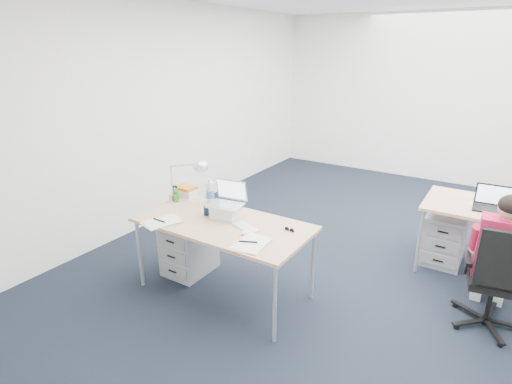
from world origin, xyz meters
TOP-DOWN VIEW (x-y plane):
  - floor at (0.00, 0.00)m, footprint 7.00×7.00m
  - room at (0.00, 0.00)m, footprint 6.02×7.02m
  - desk_near at (-1.19, -1.27)m, footprint 1.60×0.80m
  - office_chair at (0.98, -0.50)m, footprint 0.68×0.68m
  - seated_person at (0.97, -0.33)m, footprint 0.38×0.66m
  - drawer_pedestal_near at (-1.73, -1.15)m, footprint 0.40×0.50m
  - drawer_pedestal_far at (0.47, 0.49)m, footprint 0.40×0.50m
  - silver_laptop at (-1.23, -1.17)m, footprint 0.35×0.29m
  - wireless_keyboard at (-0.95, -1.26)m, footprint 0.29×0.19m
  - computer_mouse at (-0.88, -1.36)m, footprint 0.08×0.11m
  - headphones at (-1.31, -1.06)m, footprint 0.26×0.24m
  - can_koozie at (-1.42, -1.21)m, footprint 0.07×0.07m
  - water_bottle at (-1.57, -0.97)m, footprint 0.11×0.11m
  - bear_figurine at (-1.90, -1.11)m, footprint 0.10×0.09m
  - book_stack at (-1.94, -0.92)m, footprint 0.25×0.21m
  - cordless_phone at (-1.94, -1.08)m, footprint 0.04×0.03m
  - papers_left at (-1.66, -1.57)m, footprint 0.32×0.37m
  - papers_right at (-0.74, -1.49)m, footprint 0.27×0.35m
  - sunglasses at (-0.59, -1.11)m, footprint 0.10×0.05m
  - desk_lamp at (-1.82, -1.09)m, footprint 0.47×0.29m
  - dark_laptop at (0.85, 0.36)m, footprint 0.35×0.34m
  - far_papers at (0.78, 0.41)m, footprint 0.30×0.33m

SIDE VIEW (x-z plane):
  - floor at x=0.00m, z-range 0.00..0.00m
  - office_chair at x=0.98m, z-range -0.21..0.74m
  - drawer_pedestal_near at x=-1.73m, z-range 0.00..0.55m
  - drawer_pedestal_far at x=0.47m, z-range 0.00..0.55m
  - seated_person at x=0.97m, z-range 0.00..1.16m
  - desk_near at x=-1.19m, z-range 0.32..1.05m
  - far_papers at x=0.78m, z-range 0.73..0.74m
  - papers_left at x=-1.66m, z-range 0.73..0.74m
  - papers_right at x=-0.74m, z-range 0.73..0.74m
  - wireless_keyboard at x=-0.95m, z-range 0.73..0.74m
  - sunglasses at x=-0.59m, z-range 0.73..0.75m
  - computer_mouse at x=-0.88m, z-range 0.73..0.76m
  - headphones at x=-1.31m, z-range 0.73..0.77m
  - book_stack at x=-1.94m, z-range 0.73..0.83m
  - can_koozie at x=-1.42m, z-range 0.73..0.84m
  - bear_figurine at x=-1.90m, z-range 0.73..0.88m
  - cordless_phone at x=-1.94m, z-range 0.73..0.89m
  - dark_laptop at x=0.85m, z-range 0.73..0.98m
  - water_bottle at x=-1.57m, z-range 0.73..0.99m
  - silver_laptop at x=-1.23m, z-range 0.73..1.06m
  - desk_lamp at x=-1.82m, z-range 0.73..1.24m
  - room at x=0.00m, z-range 0.31..3.12m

